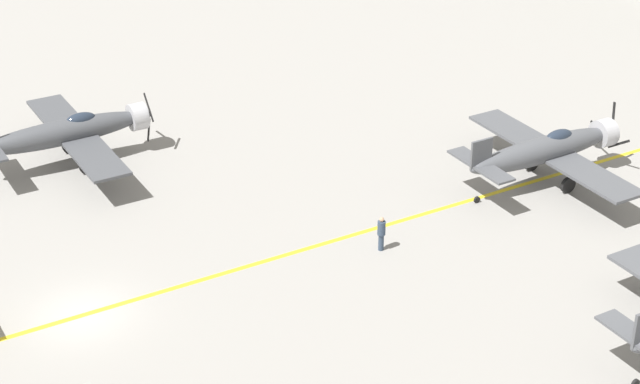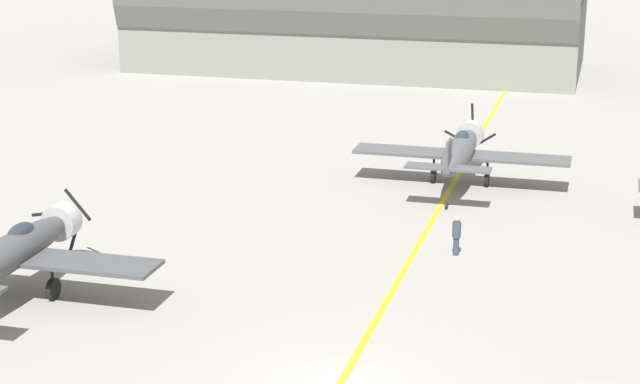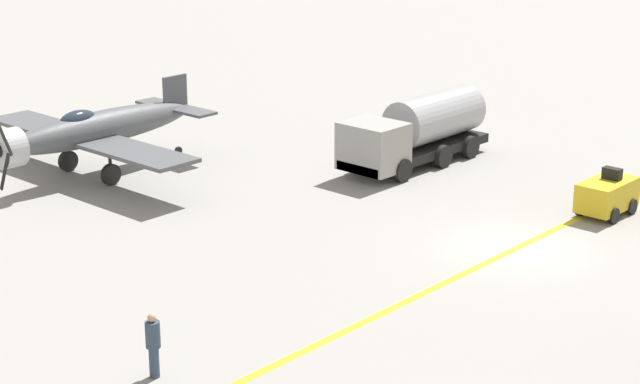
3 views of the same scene
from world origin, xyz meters
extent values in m
plane|color=gray|center=(0.00, 0.00, 0.00)|extent=(400.00, 400.00, 0.00)
cube|color=yellow|center=(0.00, 0.00, 0.00)|extent=(0.30, 160.00, 0.01)
ellipsoid|color=#484B50|center=(-14.60, 4.00, 2.05)|extent=(1.50, 9.50, 1.42)
cylinder|color=#B7B7BC|center=(-14.60, 8.45, 2.05)|extent=(1.57, 0.90, 1.58)
ellipsoid|color=#232D3D|center=(-14.60, 5.14, 2.61)|extent=(0.80, 1.70, 0.76)
cube|color=#484B50|center=(-14.60, 4.76, 1.71)|extent=(12.00, 2.10, 0.16)
sphere|color=black|center=(-14.60, 8.95, 2.05)|extent=(0.56, 0.56, 0.56)
cube|color=black|center=(-14.04, 8.95, 2.72)|extent=(1.24, 0.06, 1.42)
cube|color=black|center=(-15.46, 8.95, 2.21)|extent=(1.75, 0.06, 0.45)
cube|color=black|center=(-14.31, 8.95, 1.23)|extent=(0.72, 0.06, 1.70)
cylinder|color=black|center=(-16.10, 4.76, 1.08)|extent=(0.14, 0.14, 1.26)
cylinder|color=black|center=(-16.10, 4.76, 0.45)|extent=(0.22, 0.90, 0.90)
cylinder|color=black|center=(-13.10, 4.76, 1.08)|extent=(0.14, 0.14, 1.26)
cylinder|color=black|center=(-13.10, 4.76, 0.45)|extent=(0.22, 0.90, 0.90)
ellipsoid|color=#4F5257|center=(0.38, 25.54, 2.05)|extent=(1.50, 9.50, 1.42)
cylinder|color=#B7B7BC|center=(0.38, 29.99, 2.05)|extent=(1.58, 0.90, 1.58)
ellipsoid|color=#232D3D|center=(0.38, 26.68, 2.61)|extent=(0.80, 1.70, 0.76)
cube|color=#4F5257|center=(0.38, 26.30, 1.71)|extent=(12.00, 2.10, 0.16)
cube|color=#4F5257|center=(0.38, 21.45, 2.20)|extent=(4.40, 1.10, 0.12)
cube|color=#4F5257|center=(0.38, 21.45, 2.85)|extent=(0.14, 1.30, 1.60)
sphere|color=black|center=(0.38, 30.49, 2.05)|extent=(0.56, 0.56, 0.56)
cube|color=black|center=(0.44, 30.49, 2.92)|extent=(0.26, 0.06, 1.76)
cube|color=black|center=(-0.40, 30.49, 1.66)|extent=(1.63, 0.06, 0.90)
cube|color=black|center=(1.11, 30.49, 1.56)|extent=(1.53, 0.06, 1.09)
cylinder|color=black|center=(-1.12, 26.30, 1.08)|extent=(0.14, 0.14, 1.26)
cylinder|color=black|center=(-1.12, 26.30, 0.45)|extent=(0.22, 0.90, 0.90)
cylinder|color=black|center=(1.88, 26.30, 1.08)|extent=(0.14, 0.14, 1.26)
cylinder|color=black|center=(1.88, 26.30, 0.45)|extent=(0.22, 0.90, 0.90)
cylinder|color=black|center=(0.38, 21.39, 0.18)|extent=(0.12, 0.36, 0.36)
cylinder|color=black|center=(15.85, 17.51, 0.18)|extent=(0.12, 0.36, 0.36)
cylinder|color=#334256|center=(1.88, 14.42, 0.43)|extent=(0.27, 0.27, 0.86)
cylinder|color=#334256|center=(1.88, 14.42, 1.22)|extent=(0.40, 0.40, 0.72)
sphere|color=tan|center=(1.88, 14.42, 1.70)|extent=(0.23, 0.23, 0.23)
camera|label=1|loc=(39.01, -10.39, 27.02)|focal=60.00mm
camera|label=2|loc=(7.96, -31.44, 16.26)|focal=60.00mm
camera|label=3|loc=(-18.33, 30.19, 13.21)|focal=60.00mm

